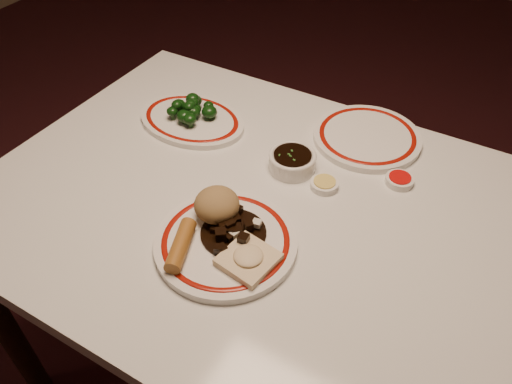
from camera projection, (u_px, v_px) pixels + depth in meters
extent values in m
plane|color=black|center=(254.00, 366.00, 1.61)|extent=(7.00, 7.00, 0.00)
cube|color=white|center=(253.00, 206.00, 1.11)|extent=(1.20, 0.90, 0.04)
cylinder|color=black|center=(3.00, 324.00, 1.32)|extent=(0.06, 0.06, 0.71)
cylinder|color=black|center=(179.00, 161.00, 1.81)|extent=(0.06, 0.06, 0.71)
cylinder|color=black|center=(487.00, 283.00, 1.42)|extent=(0.06, 0.06, 0.71)
cylinder|color=white|center=(226.00, 243.00, 0.99)|extent=(0.29, 0.29, 0.02)
torus|color=maroon|center=(226.00, 240.00, 0.99)|extent=(0.25, 0.25, 0.00)
ellipsoid|color=#987648|center=(217.00, 205.00, 1.01)|extent=(0.09, 0.09, 0.07)
cylinder|color=#9E6526|center=(181.00, 245.00, 0.96)|extent=(0.07, 0.12, 0.03)
cube|color=beige|center=(248.00, 259.00, 0.94)|extent=(0.11, 0.11, 0.02)
ellipsoid|color=beige|center=(248.00, 256.00, 0.93)|extent=(0.06, 0.06, 0.02)
cylinder|color=black|center=(233.00, 233.00, 1.00)|extent=(0.13, 0.13, 0.00)
cube|color=black|center=(222.00, 250.00, 0.96)|extent=(0.02, 0.02, 0.02)
cube|color=black|center=(232.00, 221.00, 1.00)|extent=(0.03, 0.03, 0.02)
cube|color=black|center=(237.00, 230.00, 0.99)|extent=(0.02, 0.02, 0.02)
cube|color=black|center=(238.00, 210.00, 1.03)|extent=(0.02, 0.02, 0.02)
cube|color=black|center=(211.00, 217.00, 1.01)|extent=(0.03, 0.03, 0.02)
cube|color=black|center=(230.00, 238.00, 0.98)|extent=(0.02, 0.02, 0.02)
cube|color=black|center=(221.00, 234.00, 0.97)|extent=(0.03, 0.03, 0.02)
cube|color=black|center=(214.00, 229.00, 0.99)|extent=(0.02, 0.02, 0.01)
cube|color=black|center=(229.00, 230.00, 0.98)|extent=(0.02, 0.02, 0.02)
cube|color=black|center=(218.00, 249.00, 0.95)|extent=(0.02, 0.02, 0.02)
cube|color=black|center=(237.00, 229.00, 0.99)|extent=(0.02, 0.02, 0.02)
cube|color=black|center=(235.00, 220.00, 1.01)|extent=(0.03, 0.03, 0.02)
cube|color=black|center=(236.00, 231.00, 0.99)|extent=(0.03, 0.03, 0.02)
cube|color=black|center=(223.00, 226.00, 0.99)|extent=(0.03, 0.03, 0.02)
cube|color=black|center=(230.00, 228.00, 0.99)|extent=(0.02, 0.02, 0.02)
cube|color=black|center=(249.00, 226.00, 0.99)|extent=(0.02, 0.02, 0.02)
cube|color=black|center=(244.00, 239.00, 0.96)|extent=(0.02, 0.02, 0.02)
cube|color=black|center=(229.00, 225.00, 0.99)|extent=(0.03, 0.03, 0.02)
cube|color=beige|center=(234.00, 234.00, 0.98)|extent=(0.02, 0.02, 0.01)
cube|color=beige|center=(257.00, 223.00, 1.00)|extent=(0.02, 0.02, 0.01)
cube|color=beige|center=(227.00, 221.00, 1.00)|extent=(0.02, 0.02, 0.01)
torus|color=maroon|center=(192.00, 118.00, 1.30)|extent=(0.26, 0.26, 0.00)
cylinder|color=#23471C|center=(196.00, 106.00, 1.33)|extent=(0.01, 0.01, 0.01)
ellipsoid|color=black|center=(195.00, 101.00, 1.32)|extent=(0.03, 0.03, 0.03)
cylinder|color=#23471C|center=(190.00, 124.00, 1.27)|extent=(0.01, 0.01, 0.01)
ellipsoid|color=black|center=(190.00, 119.00, 1.25)|extent=(0.03, 0.03, 0.03)
cylinder|color=#23471C|center=(196.00, 114.00, 1.30)|extent=(0.01, 0.01, 0.01)
ellipsoid|color=black|center=(195.00, 109.00, 1.29)|extent=(0.03, 0.03, 0.02)
cylinder|color=#23471C|center=(192.00, 116.00, 1.29)|extent=(0.01, 0.01, 0.01)
ellipsoid|color=black|center=(191.00, 110.00, 1.28)|extent=(0.04, 0.04, 0.03)
cylinder|color=#23471C|center=(191.00, 116.00, 1.29)|extent=(0.01, 0.01, 0.01)
ellipsoid|color=black|center=(191.00, 111.00, 1.28)|extent=(0.04, 0.04, 0.03)
cylinder|color=#23471C|center=(210.00, 117.00, 1.29)|extent=(0.01, 0.01, 0.01)
ellipsoid|color=black|center=(209.00, 112.00, 1.28)|extent=(0.04, 0.04, 0.03)
cylinder|color=#23471C|center=(209.00, 110.00, 1.32)|extent=(0.01, 0.01, 0.01)
ellipsoid|color=black|center=(208.00, 106.00, 1.31)|extent=(0.03, 0.03, 0.02)
cylinder|color=#23471C|center=(185.00, 121.00, 1.28)|extent=(0.01, 0.01, 0.01)
ellipsoid|color=black|center=(184.00, 116.00, 1.27)|extent=(0.04, 0.04, 0.03)
cylinder|color=#23471C|center=(173.00, 117.00, 1.29)|extent=(0.01, 0.01, 0.02)
ellipsoid|color=black|center=(172.00, 111.00, 1.28)|extent=(0.03, 0.03, 0.02)
cylinder|color=#23471C|center=(195.00, 114.00, 1.30)|extent=(0.01, 0.01, 0.01)
ellipsoid|color=black|center=(195.00, 109.00, 1.29)|extent=(0.04, 0.04, 0.03)
cylinder|color=#23471C|center=(179.00, 112.00, 1.31)|extent=(0.01, 0.01, 0.01)
ellipsoid|color=black|center=(178.00, 106.00, 1.30)|extent=(0.03, 0.03, 0.03)
cylinder|color=#23471C|center=(179.00, 111.00, 1.31)|extent=(0.01, 0.01, 0.01)
ellipsoid|color=black|center=(179.00, 105.00, 1.30)|extent=(0.04, 0.04, 0.03)
cylinder|color=#23471C|center=(194.00, 117.00, 1.29)|extent=(0.01, 0.01, 0.01)
ellipsoid|color=black|center=(194.00, 111.00, 1.28)|extent=(0.04, 0.04, 0.03)
cylinder|color=#23471C|center=(212.00, 116.00, 1.29)|extent=(0.01, 0.01, 0.01)
ellipsoid|color=black|center=(212.00, 112.00, 1.29)|extent=(0.03, 0.03, 0.02)
ellipsoid|color=black|center=(189.00, 106.00, 1.27)|extent=(0.03, 0.03, 0.02)
ellipsoid|color=black|center=(193.00, 102.00, 1.29)|extent=(0.03, 0.03, 0.02)
ellipsoid|color=black|center=(190.00, 104.00, 1.27)|extent=(0.03, 0.03, 0.02)
ellipsoid|color=black|center=(193.00, 99.00, 1.30)|extent=(0.04, 0.04, 0.03)
ellipsoid|color=black|center=(177.00, 105.00, 1.28)|extent=(0.03, 0.03, 0.02)
cylinder|color=white|center=(292.00, 162.00, 1.16)|extent=(0.11, 0.11, 0.04)
cylinder|color=black|center=(293.00, 155.00, 1.15)|extent=(0.09, 0.09, 0.00)
cylinder|color=white|center=(399.00, 180.00, 1.13)|extent=(0.06, 0.06, 0.02)
cylinder|color=#BD0D0B|center=(400.00, 177.00, 1.12)|extent=(0.05, 0.05, 0.00)
cylinder|color=white|center=(324.00, 185.00, 1.12)|extent=(0.06, 0.06, 0.02)
cylinder|color=#DCC25A|center=(325.00, 181.00, 1.11)|extent=(0.05, 0.05, 0.00)
cylinder|color=white|center=(367.00, 137.00, 1.25)|extent=(0.31, 0.31, 0.02)
torus|color=maroon|center=(367.00, 135.00, 1.24)|extent=(0.27, 0.27, 0.00)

